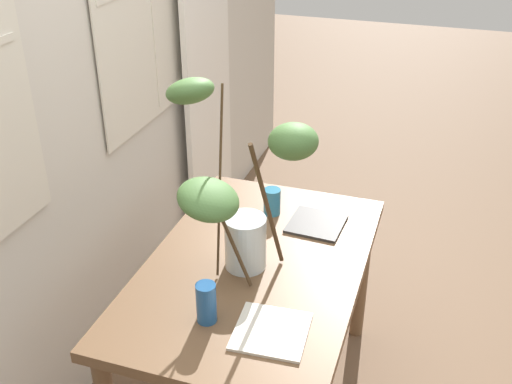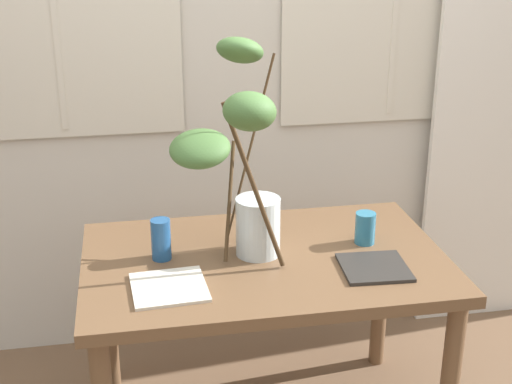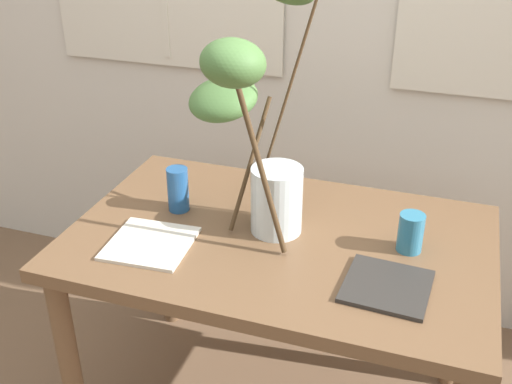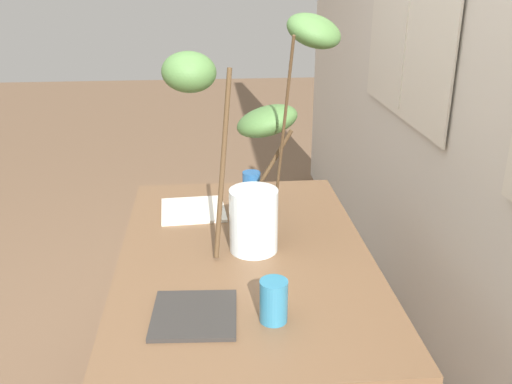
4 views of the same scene
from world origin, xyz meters
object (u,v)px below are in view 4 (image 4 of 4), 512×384
(drinking_glass_blue_left, at_px, (252,190))
(drinking_glass_blue_right, at_px, (274,301))
(plate_square_right, at_px, (194,315))
(plate_square_left, at_px, (193,210))
(dining_table, at_px, (245,279))
(vase_with_branches, at_px, (253,142))

(drinking_glass_blue_left, bearing_deg, drinking_glass_blue_right, -0.28)
(drinking_glass_blue_right, relative_size, plate_square_right, 0.53)
(plate_square_left, bearing_deg, dining_table, 26.41)
(drinking_glass_blue_left, bearing_deg, plate_square_left, -87.59)
(drinking_glass_blue_right, relative_size, plate_square_left, 0.49)
(drinking_glass_blue_left, relative_size, plate_square_left, 0.62)
(drinking_glass_blue_right, distance_m, plate_square_right, 0.21)
(dining_table, relative_size, drinking_glass_blue_right, 10.83)
(drinking_glass_blue_right, distance_m, plate_square_left, 0.76)
(plate_square_right, bearing_deg, dining_table, 155.31)
(drinking_glass_blue_right, xyz_separation_m, plate_square_left, (-0.72, -0.22, -0.05))
(plate_square_left, bearing_deg, drinking_glass_blue_left, 92.41)
(drinking_glass_blue_left, distance_m, plate_square_left, 0.23)
(drinking_glass_blue_right, bearing_deg, drinking_glass_blue_left, 179.72)
(dining_table, height_order, vase_with_branches, vase_with_branches)
(plate_square_right, bearing_deg, vase_with_branches, 155.84)
(vase_with_branches, xyz_separation_m, drinking_glass_blue_right, (0.46, 0.01, -0.29))
(vase_with_branches, bearing_deg, plate_square_left, -141.93)
(drinking_glass_blue_left, distance_m, plate_square_right, 0.73)
(plate_square_left, distance_m, plate_square_right, 0.69)
(vase_with_branches, bearing_deg, dining_table, -21.91)
(drinking_glass_blue_left, height_order, plate_square_left, drinking_glass_blue_left)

